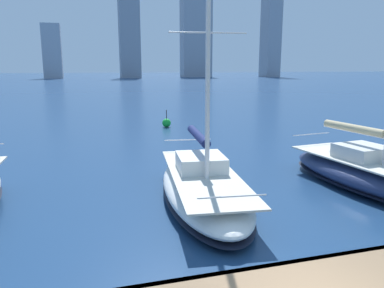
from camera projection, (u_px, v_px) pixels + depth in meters
city_skyline at (107, 38)px, 155.62m from camera, size 165.90×20.37×40.14m
sailboat_tan at (370, 172)px, 14.96m from camera, size 3.75×8.34×12.29m
sailboat_navy at (203, 185)px, 13.61m from camera, size 3.84×8.78×9.10m
channel_buoy at (167, 123)px, 30.23m from camera, size 0.70×0.70×1.40m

